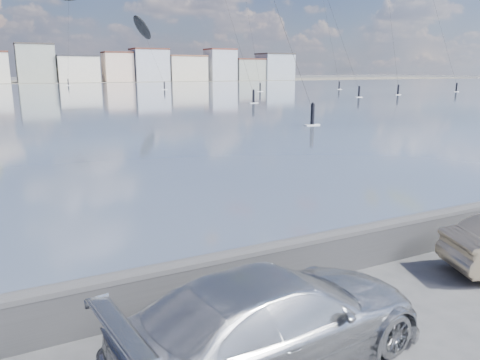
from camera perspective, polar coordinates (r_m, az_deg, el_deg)
bay_water at (r=97.14m, az=-25.50°, el=9.26°), size 500.00×177.00×0.00m
far_shore_strip at (r=205.54m, az=-26.88°, el=10.60°), size 500.00×60.00×0.00m
seawall at (r=9.94m, az=-1.69°, el=-11.30°), size 400.00×0.36×1.08m
far_buildings at (r=191.52m, az=-26.58°, el=12.34°), size 240.79×13.26×14.60m
car_silver at (r=7.90m, az=4.36°, el=-16.45°), size 5.74×2.84×1.60m
kitesurfer_2 at (r=166.86m, az=-20.17°, el=19.91°), size 7.56×15.50×27.52m
kitesurfer_12 at (r=128.22m, az=-11.80°, el=17.65°), size 8.40×18.86×18.16m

